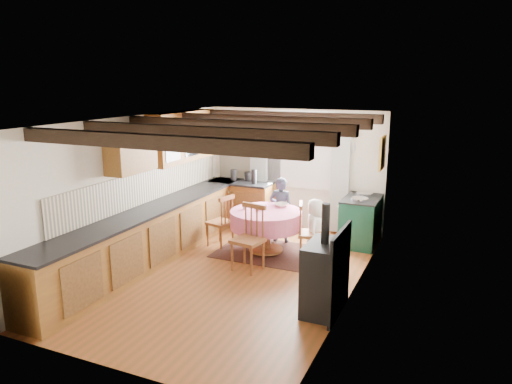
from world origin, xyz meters
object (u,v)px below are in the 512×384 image
at_px(cast_iron_stove, 324,259).
at_px(chair_right, 310,232).
at_px(child_right, 315,228).
at_px(cup, 245,206).
at_px(dining_table, 266,232).
at_px(child_far, 281,210).
at_px(chair_near, 248,238).
at_px(chair_left, 220,220).
at_px(aga_range, 361,220).

bearing_deg(cast_iron_stove, chair_right, 112.64).
relative_size(child_right, cup, 9.79).
height_order(chair_right, cup, chair_right).
height_order(cast_iron_stove, cup, cast_iron_stove).
bearing_deg(child_right, cup, 89.00).
bearing_deg(child_right, dining_table, 89.38).
height_order(child_far, child_right, child_far).
height_order(chair_near, cup, chair_near).
height_order(chair_right, cast_iron_stove, cast_iron_stove).
height_order(cast_iron_stove, child_far, cast_iron_stove).
relative_size(chair_near, chair_right, 1.08).
relative_size(dining_table, chair_left, 1.30).
distance_m(chair_right, cup, 1.24).
bearing_deg(dining_table, chair_left, -178.46).
relative_size(chair_right, aga_range, 1.01).
bearing_deg(cast_iron_stove, dining_table, 131.31).
bearing_deg(child_far, chair_right, 137.50).
bearing_deg(cast_iron_stove, chair_left, 144.64).
distance_m(dining_table, chair_near, 0.87).
relative_size(chair_right, cup, 9.36).
xyz_separation_m(dining_table, child_far, (0.04, 0.62, 0.24)).
height_order(dining_table, cup, cup).
distance_m(cast_iron_stove, child_far, 2.80).
bearing_deg(child_far, cup, 54.25).
distance_m(chair_left, cup, 0.60).
relative_size(chair_left, cast_iron_stove, 0.66).
bearing_deg(child_far, chair_left, 31.81).
bearing_deg(chair_right, dining_table, 70.38).
xyz_separation_m(chair_right, cast_iron_stove, (0.72, -1.72, 0.24)).
bearing_deg(child_far, child_right, 144.59).
relative_size(dining_table, child_far, 1.01).
xyz_separation_m(chair_left, child_far, (0.93, 0.64, 0.14)).
xyz_separation_m(chair_near, cup, (-0.43, 0.81, 0.27)).
relative_size(chair_left, child_right, 0.93).
relative_size(cast_iron_stove, cup, 13.95).
xyz_separation_m(child_far, child_right, (0.81, -0.52, -0.10)).
relative_size(chair_right, child_right, 0.96).
relative_size(chair_left, cup, 9.14).
bearing_deg(chair_right, child_right, -35.94).
bearing_deg(dining_table, chair_right, -1.45).
xyz_separation_m(aga_range, cast_iron_stove, (0.11, -2.84, 0.28)).
height_order(chair_near, cast_iron_stove, cast_iron_stove).
xyz_separation_m(dining_table, cast_iron_stove, (1.53, -1.74, 0.35)).
relative_size(cast_iron_stove, child_right, 1.42).
bearing_deg(cup, child_far, 57.22).
distance_m(chair_near, cup, 0.96).
relative_size(dining_table, aga_range, 1.28).
bearing_deg(chair_near, child_far, 99.87).
distance_m(chair_left, chair_right, 1.70).
bearing_deg(child_far, aga_range, -163.67).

